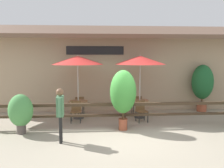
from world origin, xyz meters
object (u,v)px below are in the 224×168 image
(patio_umbrella_middle, at_px, (140,60))
(potted_plant_entrance_palm, at_px, (203,83))
(patio_umbrella_near, at_px, (78,60))
(potted_plant_small_flowering, at_px, (21,111))
(dining_table_near, at_px, (78,104))
(chair_middle_streetside, at_px, (141,110))
(chair_near_wallside, at_px, (79,104))
(chair_near_streetside, at_px, (76,110))
(pedestrian, at_px, (60,108))
(dining_table_middle, at_px, (140,104))
(potted_plant_corner_fern, at_px, (123,93))
(chair_middle_wallside, at_px, (137,104))

(patio_umbrella_middle, height_order, potted_plant_entrance_palm, patio_umbrella_middle)
(patio_umbrella_near, bearing_deg, potted_plant_small_flowering, -132.64)
(dining_table_near, height_order, chair_middle_streetside, chair_middle_streetside)
(potted_plant_entrance_palm, bearing_deg, potted_plant_small_flowering, -159.00)
(patio_umbrella_middle, bearing_deg, chair_near_wallside, 165.82)
(patio_umbrella_near, relative_size, potted_plant_entrance_palm, 1.20)
(potted_plant_small_flowering, xyz_separation_m, potted_plant_entrance_palm, (7.90, 3.03, 0.60))
(chair_near_streetside, distance_m, patio_umbrella_middle, 3.49)
(chair_near_streetside, height_order, pedestrian, pedestrian)
(patio_umbrella_near, distance_m, potted_plant_small_flowering, 3.28)
(patio_umbrella_middle, xyz_separation_m, potted_plant_small_flowering, (-4.59, -1.98, -1.75))
(chair_near_streetside, distance_m, dining_table_middle, 2.83)
(potted_plant_corner_fern, bearing_deg, patio_umbrella_middle, 62.19)
(patio_umbrella_near, bearing_deg, patio_umbrella_middle, -1.33)
(chair_near_streetside, distance_m, chair_middle_streetside, 2.72)
(dining_table_middle, height_order, chair_middle_wallside, chair_middle_wallside)
(potted_plant_small_flowering, distance_m, potted_plant_entrance_palm, 8.49)
(chair_near_wallside, xyz_separation_m, chair_middle_streetside, (2.65, -1.35, 0.00))
(chair_near_streetside, bearing_deg, chair_middle_wallside, 24.31)
(patio_umbrella_middle, relative_size, dining_table_middle, 3.29)
(chair_near_streetside, xyz_separation_m, chair_middle_wallside, (2.77, 1.22, 0.00))
(patio_umbrella_near, relative_size, chair_middle_streetside, 3.19)
(dining_table_near, bearing_deg, pedestrian, -96.75)
(chair_middle_wallside, bearing_deg, potted_plant_corner_fern, 66.14)
(dining_table_middle, bearing_deg, chair_middle_wallside, 90.02)
(chair_near_wallside, relative_size, potted_plant_small_flowering, 0.62)
(patio_umbrella_near, xyz_separation_m, potted_plant_entrance_palm, (6.02, 0.99, -1.15))
(chair_near_wallside, bearing_deg, chair_near_streetside, 74.38)
(potted_plant_small_flowering, relative_size, pedestrian, 0.81)
(dining_table_near, xyz_separation_m, dining_table_middle, (2.71, -0.06, 0.00))
(dining_table_middle, distance_m, potted_plant_small_flowering, 5.00)
(chair_near_streetside, height_order, chair_near_wallside, same)
(potted_plant_corner_fern, bearing_deg, patio_umbrella_near, 133.22)
(potted_plant_corner_fern, bearing_deg, chair_middle_streetside, 51.61)
(chair_middle_streetside, bearing_deg, dining_table_near, 154.03)
(patio_umbrella_near, bearing_deg, chair_middle_wallside, 12.58)
(chair_middle_streetside, distance_m, potted_plant_corner_fern, 1.70)
(potted_plant_entrance_palm, bearing_deg, pedestrian, -147.43)
(dining_table_near, height_order, potted_plant_small_flowering, potted_plant_small_flowering)
(patio_umbrella_middle, bearing_deg, dining_table_near, 178.67)
(patio_umbrella_middle, bearing_deg, chair_middle_streetside, -94.39)
(chair_near_wallside, bearing_deg, chair_middle_wallside, 166.89)
(dining_table_near, distance_m, chair_near_wallside, 0.63)
(potted_plant_small_flowering, height_order, potted_plant_corner_fern, potted_plant_corner_fern)
(dining_table_near, xyz_separation_m, chair_near_streetside, (-0.06, -0.62, -0.13))
(patio_umbrella_near, bearing_deg, chair_middle_streetside, -15.40)
(patio_umbrella_near, relative_size, potted_plant_small_flowering, 1.98)
(potted_plant_corner_fern, bearing_deg, chair_middle_wallside, 68.95)
(chair_near_streetside, xyz_separation_m, chair_near_wallside, (0.06, 1.24, 0.00))
(patio_umbrella_middle, height_order, potted_plant_corner_fern, patio_umbrella_middle)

